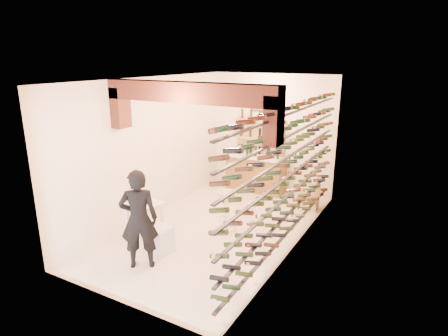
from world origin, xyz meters
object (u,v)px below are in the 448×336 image
Objects in this scene: back_counter at (256,172)px; white_stool at (160,240)px; chrome_barstool at (226,207)px; wine_rack at (287,170)px; crate_lower at (308,203)px; tasting_table at (144,210)px; person at (139,219)px.

white_stool is at bearing -91.59° from back_counter.
back_counter is 2.64m from chrome_barstool.
wine_rack reaches higher than crate_lower.
chrome_barstool is (-1.35, 0.06, -1.05)m from wine_rack.
wine_rack is at bearing -55.34° from back_counter.
white_stool is 3.95m from crate_lower.
tasting_table is (-2.43, -1.31, -0.84)m from wine_rack.
chrome_barstool is at bearing -79.49° from back_counter.
back_counter reaches higher than chrome_barstool.
back_counter is at bearing -127.17° from person.
person reaches higher than white_stool.
person is 2.09× the size of chrome_barstool.
wine_rack is at bearing 35.32° from tasting_table.
white_stool is at bearing -111.43° from chrome_barstool.
chrome_barstool is 2.36m from crate_lower.
tasting_table reaches higher than crate_lower.
crate_lower is at bearing 58.55° from chrome_barstool.
crate_lower is (2.30, 3.36, -0.57)m from tasting_table.
tasting_table is at bearing -98.64° from back_counter.
back_counter is 4.68m from person.
wine_rack is 2.75m from white_stool.
crate_lower is at bearing 62.67° from white_stool.
back_counter is 1.96× the size of chrome_barstool.
back_counter is 4.12m from white_stool.
back_counter is at bearing 88.41° from tasting_table.
wine_rack is 5.42× the size of tasting_table.
chrome_barstool is (0.59, 1.52, 0.25)m from white_stool.
back_counter is at bearing 88.41° from white_stool.
white_stool is at bearing -143.10° from wine_rack.
wine_rack is 2.87m from person.
wine_rack reaches higher than chrome_barstool.
chrome_barstool is at bearing 68.57° from white_stool.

